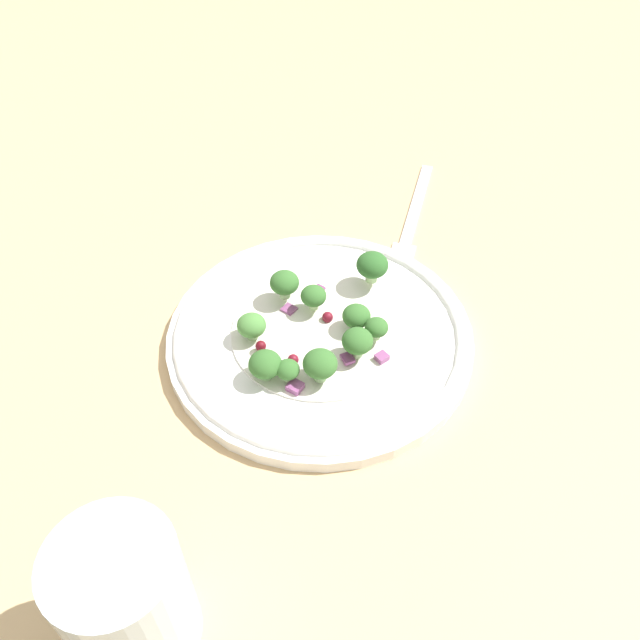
{
  "coord_description": "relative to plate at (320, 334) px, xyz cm",
  "views": [
    {
      "loc": [
        7.33,
        -40.58,
        44.39
      ],
      "look_at": [
        0.96,
        -0.75,
        2.7
      ],
      "focal_mm": 37.62,
      "sensor_mm": 36.0,
      "label": 1
    }
  ],
  "objects": [
    {
      "name": "onion_bit_2",
      "position": [
        -3.17,
        2.05,
        0.57
      ],
      "size": [
        1.56,
        1.53,
        0.41
      ],
      "primitive_type": "cube",
      "rotation": [
        0.0,
        0.0,
        1.09
      ],
      "color": "#934C84",
      "rests_on": "plate"
    },
    {
      "name": "onion_bit_0",
      "position": [
        -0.65,
        -6.77,
        0.82
      ],
      "size": [
        1.54,
        1.53,
        0.55
      ],
      "primitive_type": "cube",
      "rotation": [
        0.0,
        0.0,
        1.15
      ],
      "color": "#934C84",
      "rests_on": "plate"
    },
    {
      "name": "broccoli_floret_9",
      "position": [
        3.08,
        0.97,
        2.01
      ],
      "size": [
        2.48,
        2.48,
        2.51
      ],
      "color": "#8EB77A",
      "rests_on": "plate"
    },
    {
      "name": "broccoli_floret_6",
      "position": [
        3.55,
        -2.5,
        2.4
      ],
      "size": [
        2.64,
        2.64,
        2.67
      ],
      "color": "#9EC684",
      "rests_on": "plate"
    },
    {
      "name": "onion_bit_4",
      "position": [
        2.86,
        -3.26,
        1.0
      ],
      "size": [
        1.41,
        1.46,
        0.33
      ],
      "primitive_type": "cube",
      "rotation": [
        0.0,
        0.0,
        0.58
      ],
      "color": "#843D75",
      "rests_on": "plate"
    },
    {
      "name": "broccoli_floret_8",
      "position": [
        -1.67,
        -6.04,
        1.92
      ],
      "size": [
        1.97,
        1.97,
        1.99
      ],
      "color": "#9EC684",
      "rests_on": "plate"
    },
    {
      "name": "broccoli_floret_1",
      "position": [
        -3.76,
        3.29,
        2.63
      ],
      "size": [
        2.66,
        2.66,
        2.69
      ],
      "color": "#9EC684",
      "rests_on": "plate"
    },
    {
      "name": "fork",
      "position": [
        7.04,
        18.94,
        -0.61
      ],
      "size": [
        3.82,
        18.69,
        0.5
      ],
      "color": "silver",
      "rests_on": "ground_plane"
    },
    {
      "name": "cranberry_0",
      "position": [
        0.46,
        1.39,
        0.86
      ],
      "size": [
        0.98,
        0.98,
        0.98
      ],
      "primitive_type": "sphere",
      "color": "maroon",
      "rests_on": "plate"
    },
    {
      "name": "broccoli_floret_0",
      "position": [
        -0.71,
        2.34,
        2.31
      ],
      "size": [
        2.31,
        2.31,
        2.34
      ],
      "color": "#ADD18E",
      "rests_on": "plate"
    },
    {
      "name": "broccoli_floret_5",
      "position": [
        3.8,
        6.59,
        2.91
      ],
      "size": [
        2.95,
        2.95,
        2.99
      ],
      "color": "#ADD18E",
      "rests_on": "plate"
    },
    {
      "name": "broccoli_floret_7",
      "position": [
        0.88,
        -5.44,
        2.4
      ],
      "size": [
        2.84,
        2.84,
        2.87
      ],
      "color": "#8EB77A",
      "rests_on": "plate"
    },
    {
      "name": "broccoli_floret_4",
      "position": [
        4.94,
        -0.49,
        2.2
      ],
      "size": [
        2.02,
        2.02,
        2.05
      ],
      "color": "#ADD18E",
      "rests_on": "plate"
    },
    {
      "name": "onion_bit_1",
      "position": [
        -0.66,
        4.93,
        0.68
      ],
      "size": [
        1.32,
        1.44,
        0.3
      ],
      "primitive_type": "cube",
      "rotation": [
        0.0,
        0.0,
        2.68
      ],
      "color": "#843D75",
      "rests_on": "plate"
    },
    {
      "name": "onion_bit_3",
      "position": [
        5.68,
        -2.52,
        0.81
      ],
      "size": [
        1.36,
        1.37,
        0.54
      ],
      "primitive_type": "cube",
      "rotation": [
        0.0,
        0.0,
        0.81
      ],
      "color": "#934C84",
      "rests_on": "plate"
    },
    {
      "name": "cranberry_2",
      "position": [
        -4.57,
        -3.24,
        1.24
      ],
      "size": [
        0.93,
        0.93,
        0.93
      ],
      "primitive_type": "sphere",
      "color": "maroon",
      "rests_on": "plate"
    },
    {
      "name": "water_glass",
      "position": [
        -7.19,
        -26.41,
        4.24
      ],
      "size": [
        7.56,
        7.56,
        10.2
      ],
      "primitive_type": "cylinder",
      "color": "silver",
      "rests_on": "ground_plane"
    },
    {
      "name": "cranberry_1",
      "position": [
        -1.61,
        -4.16,
        1.05
      ],
      "size": [
        0.96,
        0.96,
        0.96
      ],
      "primitive_type": "sphere",
      "color": "maroon",
      "rests_on": "plate"
    },
    {
      "name": "broccoli_floret_3",
      "position": [
        -3.56,
        -5.89,
        2.04
      ],
      "size": [
        2.75,
        2.75,
        2.78
      ],
      "color": "#8EB77A",
      "rests_on": "plate"
    },
    {
      "name": "broccoli_floret_2",
      "position": [
        -5.66,
        -1.75,
        1.98
      ],
      "size": [
        2.53,
        2.53,
        2.56
      ],
      "color": "#9EC684",
      "rests_on": "plate"
    },
    {
      "name": "plate",
      "position": [
        0.0,
        0.0,
        0.0
      ],
      "size": [
        27.0,
        27.0,
        1.7
      ],
      "color": "white",
      "rests_on": "ground_plane"
    },
    {
      "name": "dressing_pool",
      "position": [
        -0.0,
        0.0,
        0.44
      ],
      "size": [
        15.66,
        15.66,
        0.2
      ],
      "primitive_type": "cylinder",
      "color": "white",
      "rests_on": "plate"
    },
    {
      "name": "ground_plane",
      "position": [
        -0.96,
        0.75,
        -1.86
      ],
      "size": [
        180.0,
        180.0,
        2.0
      ],
      "primitive_type": "cube",
      "color": "tan"
    }
  ]
}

